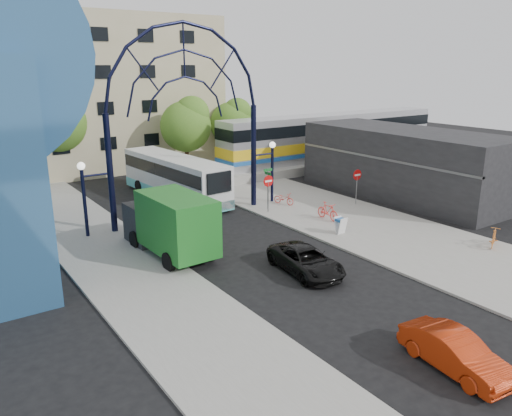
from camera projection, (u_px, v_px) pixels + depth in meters
ground at (343, 298)px, 21.31m from camera, size 120.00×120.00×0.00m
sidewalk_east at (394, 236)px, 28.84m from camera, size 8.00×56.00×0.12m
plaza_west at (144, 285)px, 22.46m from camera, size 5.00×50.00×0.12m
gateway_arch at (185, 83)px, 29.98m from camera, size 13.64×0.44×12.10m
stop_sign at (268, 184)px, 32.85m from camera, size 0.80×0.07×2.50m
do_not_enter_sign at (357, 178)px, 34.68m from camera, size 0.76×0.07×2.48m
street_name_sign at (268, 180)px, 33.51m from camera, size 0.70×0.70×2.80m
sandwich_board at (341, 223)px, 28.89m from camera, size 0.55×0.61×0.99m
commercial_block_east at (405, 163)px, 37.28m from camera, size 6.00×16.00×5.00m
apartment_block at (105, 92)px, 48.04m from camera, size 20.00×12.10×14.00m
train_platform at (332, 161)px, 49.52m from camera, size 32.00×5.00×0.80m
train_car at (333, 135)px, 48.83m from camera, size 25.10×3.05×4.20m
tree_north_a at (187, 123)px, 43.84m from camera, size 4.48×4.48×7.00m
tree_north_b at (57, 119)px, 41.32m from camera, size 5.12×5.12×8.00m
tree_north_c at (233, 121)px, 48.80m from camera, size 4.16×4.16×6.50m
city_bus at (175, 177)px, 36.66m from camera, size 3.37×11.60×3.14m
green_truck at (169, 223)px, 25.85m from camera, size 2.75×6.71×3.34m
black_suv at (306, 260)px, 23.74m from camera, size 2.57×4.70×1.25m
red_sedan at (455, 352)px, 16.16m from camera, size 1.75×3.98×1.27m
bike_near_a at (284, 198)px, 35.05m from camera, size 1.06×1.68×0.83m
bike_near_b at (328, 211)px, 31.55m from camera, size 0.53×1.84×1.11m
bike_far_b at (494, 237)px, 26.90m from camera, size 1.71×1.13×1.00m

